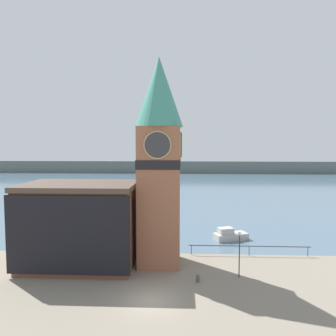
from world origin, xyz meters
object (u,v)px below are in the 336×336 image
Objects in this scene: clock_tower at (159,156)px; boat_near at (230,235)px; pier_building at (80,224)px; mooring_bollard_near at (198,278)px; lamp_post at (239,246)px.

boat_near is at bearing 45.82° from clock_tower.
boat_near is (16.57, 9.59, -3.65)m from pier_building.
mooring_bollard_near is at bearing -16.82° from pier_building.
boat_near is at bearing 86.27° from lamp_post.
clock_tower is 4.90× the size of lamp_post.
pier_building is 19.49m from boat_near.
pier_building is 2.48× the size of boat_near.
mooring_bollard_near is 0.16× the size of lamp_post.
pier_building is at bearing -173.94° from clock_tower.
clock_tower reaches higher than lamp_post.
pier_building reaches higher than boat_near.
mooring_bollard_near is (11.89, -3.60, -3.88)m from pier_building.
clock_tower is at bearing -153.87° from boat_near.
lamp_post is (15.79, -2.39, -1.27)m from pier_building.
clock_tower reaches higher than pier_building.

